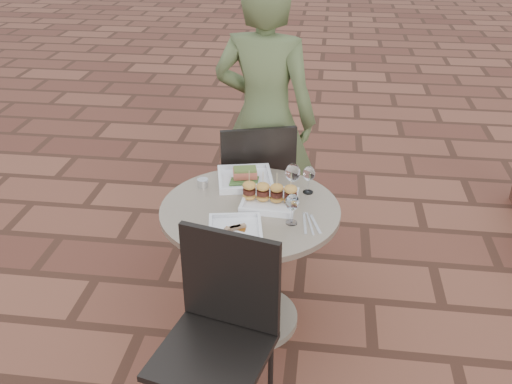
# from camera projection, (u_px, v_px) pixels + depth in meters

# --- Properties ---
(ground) EXTENTS (60.00, 60.00, 0.00)m
(ground) POSITION_uv_depth(u_px,v_px,m) (293.00, 345.00, 3.02)
(ground) COLOR brown
(ground) RESTS_ON ground
(cafe_table) EXTENTS (0.90, 0.90, 0.73)m
(cafe_table) POSITION_uv_depth(u_px,v_px,m) (250.00, 248.00, 2.96)
(cafe_table) COLOR gray
(cafe_table) RESTS_ON ground
(chair_far) EXTENTS (0.55, 0.55, 0.93)m
(chair_far) POSITION_uv_depth(u_px,v_px,m) (256.00, 180.00, 3.49)
(chair_far) COLOR black
(chair_far) RESTS_ON ground
(chair_near) EXTENTS (0.53, 0.53, 0.93)m
(chair_near) POSITION_uv_depth(u_px,v_px,m) (221.00, 323.00, 2.37)
(chair_near) COLOR black
(chair_near) RESTS_ON ground
(diner) EXTENTS (0.70, 0.52, 1.75)m
(diner) POSITION_uv_depth(u_px,v_px,m) (265.00, 119.00, 3.48)
(diner) COLOR #49572F
(diner) RESTS_ON ground
(plate_salmon) EXTENTS (0.34, 0.34, 0.08)m
(plate_salmon) POSITION_uv_depth(u_px,v_px,m) (245.00, 178.00, 3.07)
(plate_salmon) COLOR white
(plate_salmon) RESTS_ON cafe_table
(plate_sliders) EXTENTS (0.28, 0.28, 0.17)m
(plate_sliders) POSITION_uv_depth(u_px,v_px,m) (270.00, 196.00, 2.86)
(plate_sliders) COLOR white
(plate_sliders) RESTS_ON cafe_table
(plate_tuna) EXTENTS (0.29, 0.29, 0.03)m
(plate_tuna) POSITION_uv_depth(u_px,v_px,m) (235.00, 229.00, 2.64)
(plate_tuna) COLOR white
(plate_tuna) RESTS_ON cafe_table
(wine_glass_right) EXTENTS (0.07, 0.07, 0.16)m
(wine_glass_right) POSITION_uv_depth(u_px,v_px,m) (292.00, 203.00, 2.66)
(wine_glass_right) COLOR white
(wine_glass_right) RESTS_ON cafe_table
(wine_glass_mid) EXTENTS (0.08, 0.08, 0.18)m
(wine_glass_mid) POSITION_uv_depth(u_px,v_px,m) (293.00, 173.00, 2.88)
(wine_glass_mid) COLOR white
(wine_glass_mid) RESTS_ON cafe_table
(wine_glass_far) EXTENTS (0.06, 0.06, 0.15)m
(wine_glass_far) POSITION_uv_depth(u_px,v_px,m) (309.00, 174.00, 2.92)
(wine_glass_far) COLOR white
(wine_glass_far) RESTS_ON cafe_table
(steel_ramekin) EXTENTS (0.06, 0.06, 0.04)m
(steel_ramekin) POSITION_uv_depth(u_px,v_px,m) (203.00, 183.00, 3.02)
(steel_ramekin) COLOR silver
(steel_ramekin) RESTS_ON cafe_table
(cutlery_set) EXTENTS (0.14, 0.22, 0.00)m
(cutlery_set) POSITION_uv_depth(u_px,v_px,m) (310.00, 224.00, 2.70)
(cutlery_set) COLOR silver
(cutlery_set) RESTS_ON cafe_table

